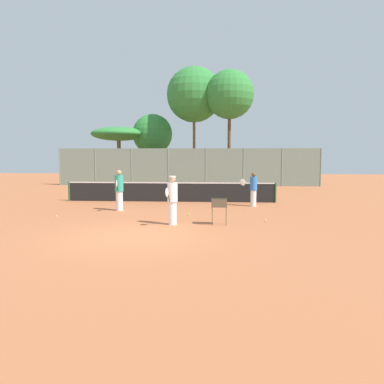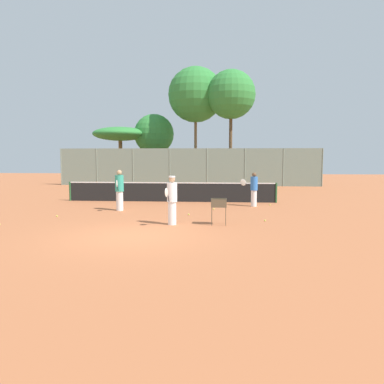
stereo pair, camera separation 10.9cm
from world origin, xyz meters
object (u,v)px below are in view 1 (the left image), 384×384
Objects in this scene: player_white_outfit at (119,190)px; ball_cart at (219,205)px; tennis_net at (170,192)px; player_red_cap at (172,200)px; player_yellow_shirt at (253,189)px; parked_car at (179,176)px.

ball_cart is (4.58, -3.20, -0.23)m from player_white_outfit.
tennis_net reaches higher than ball_cart.
player_red_cap is at bearing -175.90° from ball_cart.
player_yellow_shirt is at bearing 160.42° from player_red_cap.
ball_cart is 0.23× the size of parked_car.
ball_cart is (-1.70, -5.11, -0.14)m from player_yellow_shirt.
parked_car is at bearing -161.00° from player_red_cap.
tennis_net is 6.14× the size of player_white_outfit.
player_red_cap reaches higher than player_yellow_shirt.
player_white_outfit is 0.45× the size of parked_car.
player_red_cap is (2.87, -3.33, -0.03)m from player_white_outfit.
tennis_net is 4.65m from player_yellow_shirt.
player_white_outfit is 5.59m from ball_cart.
player_red_cap is 6.24m from player_yellow_shirt.
player_red_cap is 20.22m from parked_car.
player_yellow_shirt reaches higher than parked_car.
ball_cart is at bearing 78.88° from player_yellow_shirt.
player_yellow_shirt is at bearing 71.55° from ball_cart.
parked_car is (-5.34, 14.90, -0.21)m from player_yellow_shirt.
parked_car reaches higher than tennis_net.
player_white_outfit is 16.83m from parked_car.
player_red_cap is at bearing -84.52° from parked_car.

